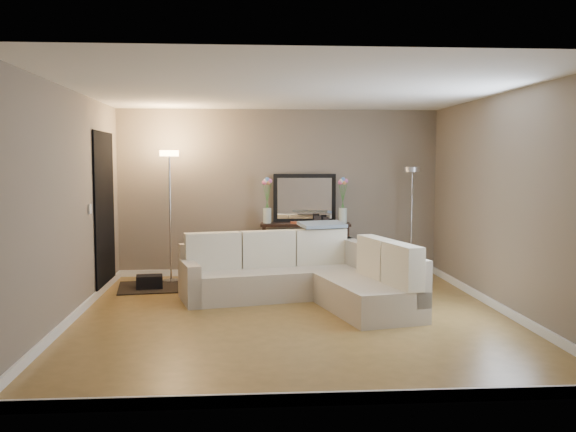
{
  "coord_description": "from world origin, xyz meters",
  "views": [
    {
      "loc": [
        -0.59,
        -7.29,
        1.79
      ],
      "look_at": [
        0.0,
        0.8,
        1.1
      ],
      "focal_mm": 40.0,
      "sensor_mm": 36.0,
      "label": 1
    }
  ],
  "objects": [
    {
      "name": "flower_vase_right",
      "position": [
        0.96,
        2.44,
        1.13
      ],
      "size": [
        0.16,
        0.13,
        0.72
      ],
      "color": "silver",
      "rests_on": "console_table"
    },
    {
      "name": "wall_back",
      "position": [
        0.0,
        2.76,
        1.3
      ],
      "size": [
        5.0,
        0.02,
        2.6
      ],
      "primitive_type": "cube",
      "color": "gray",
      "rests_on": "ground"
    },
    {
      "name": "flower_vase_left",
      "position": [
        -0.2,
        2.5,
        1.13
      ],
      "size": [
        0.16,
        0.13,
        0.72
      ],
      "color": "silver",
      "rests_on": "console_table"
    },
    {
      "name": "floor",
      "position": [
        0.0,
        0.0,
        -0.01
      ],
      "size": [
        5.0,
        5.5,
        0.01
      ],
      "primitive_type": "cube",
      "color": "olive",
      "rests_on": "ground"
    },
    {
      "name": "console_table",
      "position": [
        0.3,
        2.47,
        0.48
      ],
      "size": [
        1.39,
        0.44,
        0.85
      ],
      "color": "black",
      "rests_on": "floor"
    },
    {
      "name": "sectional_sofa",
      "position": [
        0.25,
        0.79,
        0.32
      ],
      "size": [
        2.92,
        2.47,
        0.86
      ],
      "color": "beige",
      "rests_on": "floor"
    },
    {
      "name": "ceiling",
      "position": [
        0.0,
        0.0,
        2.6
      ],
      "size": [
        5.0,
        5.5,
        0.01
      ],
      "primitive_type": "cube",
      "color": "white",
      "rests_on": "ground"
    },
    {
      "name": "doorway",
      "position": [
        -2.48,
        1.7,
        1.1
      ],
      "size": [
        0.02,
        1.2,
        2.2
      ],
      "primitive_type": "cube",
      "color": "black",
      "rests_on": "ground"
    },
    {
      "name": "floor_lamp_lit",
      "position": [
        -1.64,
        2.23,
        1.38
      ],
      "size": [
        0.31,
        0.31,
        1.95
      ],
      "color": "silver",
      "rests_on": "floor"
    },
    {
      "name": "wall_left",
      "position": [
        -2.51,
        0.0,
        1.3
      ],
      "size": [
        0.02,
        5.5,
        2.6
      ],
      "primitive_type": "cube",
      "color": "gray",
      "rests_on": "ground"
    },
    {
      "name": "throw_blanket",
      "position": [
        0.52,
        1.47,
        0.92
      ],
      "size": [
        0.69,
        0.52,
        0.08
      ],
      "primitive_type": "cube",
      "rotation": [
        0.1,
        0.0,
        0.28
      ],
      "color": "gray",
      "rests_on": "sectional_sofa"
    },
    {
      "name": "table_decor",
      "position": [
        0.38,
        2.43,
        0.86
      ],
      "size": [
        0.58,
        0.14,
        0.14
      ],
      "color": "#C94C23",
      "rests_on": "console_table"
    },
    {
      "name": "baseboard_right",
      "position": [
        2.48,
        0.0,
        0.05
      ],
      "size": [
        0.03,
        5.5,
        0.1
      ],
      "primitive_type": "cube",
      "color": "white",
      "rests_on": "ground"
    },
    {
      "name": "floor_lamp_unlit",
      "position": [
        1.99,
        2.27,
        1.21
      ],
      "size": [
        0.3,
        0.3,
        1.71
      ],
      "color": "silver",
      "rests_on": "floor"
    },
    {
      "name": "wall_right",
      "position": [
        2.51,
        0.0,
        1.3
      ],
      "size": [
        0.02,
        5.5,
        2.6
      ],
      "primitive_type": "cube",
      "color": "gray",
      "rests_on": "ground"
    },
    {
      "name": "wall_front",
      "position": [
        0.0,
        -2.76,
        1.3
      ],
      "size": [
        5.0,
        0.02,
        2.6
      ],
      "primitive_type": "cube",
      "color": "gray",
      "rests_on": "ground"
    },
    {
      "name": "leaning_mirror",
      "position": [
        0.39,
        2.65,
        1.22
      ],
      "size": [
        0.97,
        0.1,
        0.76
      ],
      "color": "black",
      "rests_on": "console_table"
    },
    {
      "name": "black_bag",
      "position": [
        -1.89,
        1.73,
        0.08
      ],
      "size": [
        0.39,
        0.3,
        0.23
      ],
      "primitive_type": "cube",
      "rotation": [
        0.0,
        0.0,
        0.13
      ],
      "color": "black",
      "rests_on": "charcoal_rug"
    },
    {
      "name": "switch_plate",
      "position": [
        -2.48,
        0.85,
        1.2
      ],
      "size": [
        0.02,
        0.08,
        0.12
      ],
      "primitive_type": "cube",
      "color": "white",
      "rests_on": "ground"
    },
    {
      "name": "baseboard_left",
      "position": [
        -2.48,
        0.0,
        0.05
      ],
      "size": [
        0.03,
        5.5,
        0.1
      ],
      "primitive_type": "cube",
      "color": "white",
      "rests_on": "ground"
    },
    {
      "name": "baseboard_back",
      "position": [
        0.0,
        2.73,
        0.05
      ],
      "size": [
        5.0,
        0.03,
        0.1
      ],
      "primitive_type": "cube",
      "color": "white",
      "rests_on": "ground"
    },
    {
      "name": "baseboard_front",
      "position": [
        0.0,
        -2.73,
        0.05
      ],
      "size": [
        5.0,
        0.03,
        0.1
      ],
      "primitive_type": "cube",
      "color": "white",
      "rests_on": "ground"
    },
    {
      "name": "charcoal_rug",
      "position": [
        -1.7,
        1.85,
        0.01
      ],
      "size": [
        1.39,
        1.12,
        0.02
      ],
      "primitive_type": "cube",
      "rotation": [
        0.0,
        0.0,
        0.13
      ],
      "color": "black",
      "rests_on": "floor"
    }
  ]
}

